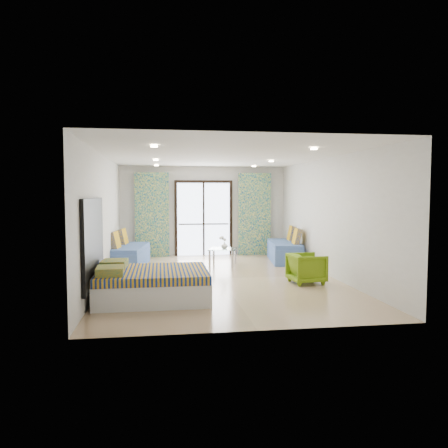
{
  "coord_description": "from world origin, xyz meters",
  "views": [
    {
      "loc": [
        -1.32,
        -9.49,
        1.88
      ],
      "look_at": [
        0.2,
        0.84,
        1.15
      ],
      "focal_mm": 35.0,
      "sensor_mm": 36.0,
      "label": 1
    }
  ],
  "objects": [
    {
      "name": "floor",
      "position": [
        0.0,
        0.0,
        0.0
      ],
      "size": [
        5.0,
        7.5,
        0.01
      ],
      "primitive_type": null,
      "color": "tan",
      "rests_on": "ground"
    },
    {
      "name": "curtain_left",
      "position": [
        -1.55,
        3.57,
        1.25
      ],
      "size": [
        1.0,
        0.1,
        2.5
      ],
      "primitive_type": "cube",
      "color": "silver",
      "rests_on": "floor"
    },
    {
      "name": "daybed_right",
      "position": [
        2.12,
        2.19,
        0.3
      ],
      "size": [
        1.02,
        2.03,
        0.96
      ],
      "rotation": [
        0.0,
        0.0,
        -0.14
      ],
      "color": "#415E9B",
      "rests_on": "floor"
    },
    {
      "name": "daybed_left",
      "position": [
        -2.12,
        1.95,
        0.29
      ],
      "size": [
        1.0,
        2.0,
        0.95
      ],
      "rotation": [
        0.0,
        0.0,
        -0.14
      ],
      "color": "#415E9B",
      "rests_on": "floor"
    },
    {
      "name": "downlight_d",
      "position": [
        1.4,
        1.0,
        2.67
      ],
      "size": [
        0.12,
        0.12,
        0.02
      ],
      "primitive_type": "cylinder",
      "color": "#FFE0B2",
      "rests_on": "ceiling"
    },
    {
      "name": "wall_left",
      "position": [
        -2.5,
        0.0,
        1.35
      ],
      "size": [
        0.01,
        7.5,
        2.7
      ],
      "primitive_type": null,
      "color": "silver",
      "rests_on": "ground"
    },
    {
      "name": "curtain_right",
      "position": [
        1.55,
        3.57,
        1.25
      ],
      "size": [
        1.0,
        0.1,
        2.5
      ],
      "primitive_type": "cube",
      "color": "silver",
      "rests_on": "floor"
    },
    {
      "name": "balcony_rail",
      "position": [
        0.0,
        3.73,
        0.95
      ],
      "size": [
        1.52,
        0.03,
        0.04
      ],
      "primitive_type": "cube",
      "color": "#595451",
      "rests_on": "balcony_door"
    },
    {
      "name": "wall_right",
      "position": [
        2.5,
        0.0,
        1.35
      ],
      "size": [
        0.01,
        7.5,
        2.7
      ],
      "primitive_type": null,
      "color": "silver",
      "rests_on": "ground"
    },
    {
      "name": "wall_front",
      "position": [
        0.0,
        -3.75,
        1.35
      ],
      "size": [
        5.0,
        0.01,
        2.7
      ],
      "primitive_type": null,
      "color": "silver",
      "rests_on": "ground"
    },
    {
      "name": "switch_plate",
      "position": [
        -2.47,
        -0.5,
        1.05
      ],
      "size": [
        0.02,
        0.1,
        0.1
      ],
      "primitive_type": "cube",
      "color": "silver",
      "rests_on": "wall_left"
    },
    {
      "name": "vase",
      "position": [
        0.33,
        1.65,
        0.53
      ],
      "size": [
        0.2,
        0.2,
        0.17
      ],
      "primitive_type": "imported",
      "rotation": [
        0.0,
        0.0,
        -0.16
      ],
      "color": "white",
      "rests_on": "coffee_table"
    },
    {
      "name": "downlight_e",
      "position": [
        -1.4,
        3.0,
        2.67
      ],
      "size": [
        0.12,
        0.12,
        0.02
      ],
      "primitive_type": "cylinder",
      "color": "#FFE0B2",
      "rests_on": "ceiling"
    },
    {
      "name": "armchair",
      "position": [
        1.72,
        -0.79,
        0.35
      ],
      "size": [
        0.69,
        0.73,
        0.69
      ],
      "primitive_type": "imported",
      "rotation": [
        0.0,
        0.0,
        1.67
      ],
      "color": "#699112",
      "rests_on": "floor"
    },
    {
      "name": "bed",
      "position": [
        -1.48,
        -1.75,
        0.28
      ],
      "size": [
        1.94,
        1.58,
        0.67
      ],
      "color": "silver",
      "rests_on": "floor"
    },
    {
      "name": "ceiling",
      "position": [
        0.0,
        0.0,
        2.7
      ],
      "size": [
        5.0,
        7.5,
        0.01
      ],
      "primitive_type": null,
      "color": "silver",
      "rests_on": "ground"
    },
    {
      "name": "downlight_f",
      "position": [
        1.4,
        3.0,
        2.67
      ],
      "size": [
        0.12,
        0.12,
        0.02
      ],
      "primitive_type": "cylinder",
      "color": "#FFE0B2",
      "rests_on": "ceiling"
    },
    {
      "name": "balcony_door",
      "position": [
        0.0,
        3.72,
        1.26
      ],
      "size": [
        1.76,
        0.08,
        2.28
      ],
      "color": "black",
      "rests_on": "floor"
    },
    {
      "name": "wall_back",
      "position": [
        0.0,
        3.75,
        1.35
      ],
      "size": [
        5.0,
        0.01,
        2.7
      ],
      "primitive_type": null,
      "color": "silver",
      "rests_on": "ground"
    },
    {
      "name": "downlight_a",
      "position": [
        -1.4,
        -2.0,
        2.67
      ],
      "size": [
        0.12,
        0.12,
        0.02
      ],
      "primitive_type": "cylinder",
      "color": "#FFE0B2",
      "rests_on": "ceiling"
    },
    {
      "name": "headboard",
      "position": [
        -2.46,
        -1.75,
        1.05
      ],
      "size": [
        0.06,
        2.1,
        1.5
      ],
      "primitive_type": "cube",
      "color": "black",
      "rests_on": "floor"
    },
    {
      "name": "downlight_b",
      "position": [
        1.4,
        -2.0,
        2.67
      ],
      "size": [
        0.12,
        0.12,
        0.02
      ],
      "primitive_type": "cylinder",
      "color": "#FFE0B2",
      "rests_on": "ceiling"
    },
    {
      "name": "downlight_c",
      "position": [
        -1.4,
        1.0,
        2.67
      ],
      "size": [
        0.12,
        0.12,
        0.02
      ],
      "primitive_type": "cylinder",
      "color": "#FFE0B2",
      "rests_on": "ceiling"
    },
    {
      "name": "coffee_table",
      "position": [
        0.3,
        1.73,
        0.4
      ],
      "size": [
        0.85,
        0.85,
        0.78
      ],
      "rotation": [
        0.0,
        0.0,
        -0.3
      ],
      "color": "silver",
      "rests_on": "floor"
    }
  ]
}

